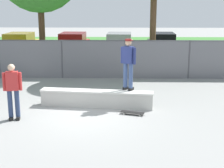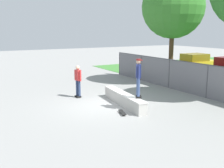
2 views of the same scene
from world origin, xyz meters
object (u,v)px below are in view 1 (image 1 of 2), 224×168
concrete_ledge (97,99)px  car_black (162,45)px  skateboarder (128,62)px  bystander (13,89)px  car_yellow (20,45)px  car_white (119,45)px  skateboard (132,113)px  car_red (73,45)px

concrete_ledge → car_black: size_ratio=0.96×
skateboarder → bystander: (-3.69, -1.51, -0.63)m
car_yellow → car_white: size_ratio=1.00×
skateboard → car_yellow: (-7.25, 12.20, 0.77)m
car_white → car_yellow: bearing=-179.5°
car_red → skateboarder: bearing=-73.0°
skateboarder → skateboard: skateboarder is taller
skateboarder → skateboard: bearing=-81.9°
car_white → car_black: bearing=3.1°
skateboarder → car_black: (2.62, 11.46, -0.80)m
car_white → car_black: size_ratio=1.00×
concrete_ledge → car_black: bearing=72.0°
skateboarder → car_yellow: 13.33m
skateboarder → car_red: size_ratio=0.43×
skateboard → car_red: size_ratio=0.19×
skateboard → car_white: car_white is taller
car_black → bystander: bystander is taller
car_black → bystander: bearing=-116.0°
concrete_ledge → skateboard: 1.55m
skateboard → car_red: (-3.61, 12.35, 0.77)m
skateboarder → car_black: size_ratio=0.43×
concrete_ledge → skateboard: concrete_ledge is taller
car_black → car_white: bearing=-176.9°
car_yellow → car_white: same height
concrete_ledge → car_white: bearing=85.9°
car_red → car_black: size_ratio=1.00×
skateboarder → car_yellow: bearing=122.3°
skateboarder → bystander: 4.04m
skateboard → bystander: (-3.83, -0.56, 0.94)m
concrete_ledge → car_yellow: (-5.98, 11.33, 0.53)m
car_white → skateboard: bearing=-87.9°
skateboarder → car_yellow: skateboarder is taller
concrete_ledge → car_white: 11.43m
skateboard → car_white: (-0.44, 12.25, 0.77)m
skateboarder → skateboard: 1.84m
concrete_ledge → car_red: car_red is taller
car_white → bystander: 13.25m
concrete_ledge → car_yellow: 12.82m
skateboarder → car_white: (-0.31, 11.30, -0.80)m
bystander → concrete_ledge: bearing=29.1°
car_black → skateboarder: bearing=-102.9°
car_red → car_white: (3.17, -0.09, 0.00)m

